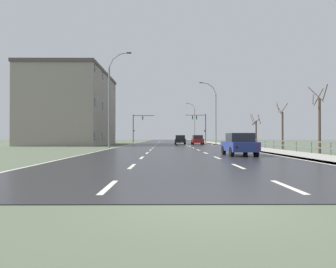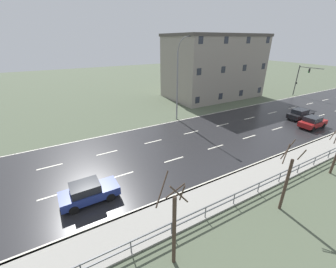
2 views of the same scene
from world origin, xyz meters
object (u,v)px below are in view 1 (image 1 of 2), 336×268
traffic_signal_left (137,124)px  car_mid_centre (180,140)px  street_lamp_distant (194,122)px  car_near_right (197,140)px  traffic_signal_right (201,123)px  car_far_left (239,144)px  street_lamp_midground (215,114)px  street_lamp_left_bank (110,101)px  brick_building (72,108)px

traffic_signal_left → car_mid_centre: traffic_signal_left is taller
street_lamp_distant → car_near_right: bearing=-94.6°
traffic_signal_right → car_near_right: 16.86m
street_lamp_distant → car_mid_centre: street_lamp_distant is taller
street_lamp_distant → traffic_signal_right: street_lamp_distant is taller
traffic_signal_right → car_far_left: (-2.60, -45.28, -3.48)m
street_lamp_midground → car_far_left: (-3.13, -29.89, -4.31)m
street_lamp_distant → street_lamp_left_bank: street_lamp_left_bank is taller
street_lamp_midground → street_lamp_distant: bearing=89.9°
traffic_signal_right → car_far_left: 45.49m
street_lamp_distant → car_far_left: street_lamp_distant is taller
car_mid_centre → car_near_right: (2.77, -1.83, 0.00)m
street_lamp_distant → street_lamp_midground: bearing=-90.1°
car_far_left → traffic_signal_left: bearing=103.6°
street_lamp_midground → street_lamp_distant: size_ratio=0.94×
car_near_right → traffic_signal_left: bearing=126.3°
street_lamp_midground → car_far_left: size_ratio=2.55×
car_mid_centre → car_far_left: 30.92m
street_lamp_left_bank → car_mid_centre: street_lamp_left_bank is taller
street_lamp_left_bank → car_near_right: size_ratio=2.78×
street_lamp_midground → car_near_right: street_lamp_midground is taller
street_lamp_midground → street_lamp_distant: 37.36m
car_mid_centre → brick_building: (-17.88, -1.85, 5.18)m
street_lamp_left_bank → street_lamp_distant: bearing=74.1°
car_near_right → car_mid_centre: bearing=146.4°
street_lamp_distant → traffic_signal_right: bearing=-91.5°
street_lamp_left_bank → traffic_signal_left: (0.33, 29.54, -1.56)m
traffic_signal_right → traffic_signal_left: size_ratio=1.03×
car_mid_centre → brick_building: size_ratio=0.22×
brick_building → car_far_left: bearing=-54.7°
traffic_signal_left → car_far_left: 46.03m
traffic_signal_left → brick_building: brick_building is taller
street_lamp_left_bank → car_near_right: 18.94m
car_far_left → car_near_right: 28.97m
street_lamp_distant → traffic_signal_left: bearing=-122.6°
street_lamp_distant → street_lamp_left_bank: 54.38m
street_lamp_midground → traffic_signal_left: street_lamp_midground is taller
car_mid_centre → car_far_left: bearing=-84.1°
street_lamp_distant → car_far_left: size_ratio=2.71×
street_lamp_distant → car_near_right: (-3.06, -38.28, -4.66)m
street_lamp_distant → brick_building: (-23.72, -38.31, 0.52)m
car_near_right → traffic_signal_right: bearing=81.2°
street_lamp_midground → brick_building: bearing=-177.7°
street_lamp_left_bank → brick_building: brick_building is taller
traffic_signal_left → car_near_right: 19.56m
street_lamp_left_bank → car_mid_centre: 18.86m
traffic_signal_left → car_near_right: traffic_signal_left is taller
traffic_signal_right → brick_building: size_ratio=0.34×
street_lamp_distant → street_lamp_left_bank: (-14.87, -52.31, 0.09)m
car_far_left → brick_building: bearing=124.6°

